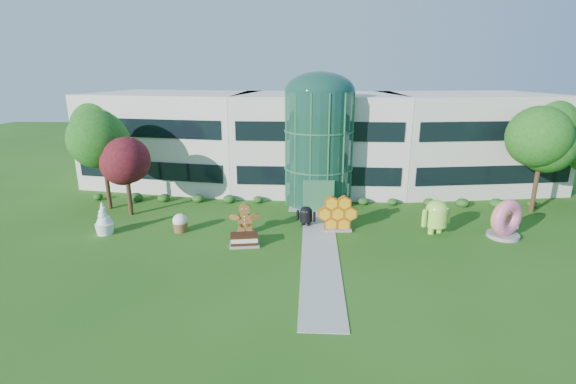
# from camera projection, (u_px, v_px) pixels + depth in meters

# --- Properties ---
(ground) EXTENTS (140.00, 140.00, 0.00)m
(ground) POSITION_uv_depth(u_px,v_px,m) (320.00, 258.00, 26.59)
(ground) COLOR #215114
(ground) RESTS_ON ground
(building) EXTENTS (46.00, 15.00, 9.30)m
(building) POSITION_uv_depth(u_px,v_px,m) (318.00, 140.00, 42.54)
(building) COLOR beige
(building) RESTS_ON ground
(atrium) EXTENTS (6.00, 6.00, 9.80)m
(atrium) POSITION_uv_depth(u_px,v_px,m) (319.00, 148.00, 36.72)
(atrium) COLOR #194738
(atrium) RESTS_ON ground
(walkway) EXTENTS (2.40, 20.00, 0.04)m
(walkway) POSITION_uv_depth(u_px,v_px,m) (320.00, 245.00, 28.50)
(walkway) COLOR #9E9E93
(walkway) RESTS_ON ground
(tree_red) EXTENTS (4.00, 4.00, 6.00)m
(tree_red) POSITION_uv_depth(u_px,v_px,m) (128.00, 180.00, 33.75)
(tree_red) COLOR #3F0C14
(tree_red) RESTS_ON ground
(trees_backdrop) EXTENTS (52.00, 8.00, 8.40)m
(trees_backdrop) POSITION_uv_depth(u_px,v_px,m) (318.00, 154.00, 37.87)
(trees_backdrop) COLOR #184F13
(trees_backdrop) RESTS_ON ground
(android_green) EXTENTS (3.09, 2.65, 2.95)m
(android_green) POSITION_uv_depth(u_px,v_px,m) (437.00, 214.00, 30.27)
(android_green) COLOR #94DC46
(android_green) RESTS_ON ground
(android_black) EXTENTS (1.81, 1.45, 1.80)m
(android_black) POSITION_uv_depth(u_px,v_px,m) (306.00, 214.00, 31.89)
(android_black) COLOR black
(android_black) RESTS_ON ground
(donut) EXTENTS (3.04, 2.52, 2.86)m
(donut) POSITION_uv_depth(u_px,v_px,m) (505.00, 218.00, 29.52)
(donut) COLOR #D3506F
(donut) RESTS_ON ground
(gingerbread) EXTENTS (2.60, 1.26, 2.31)m
(gingerbread) POSITION_uv_depth(u_px,v_px,m) (245.00, 219.00, 30.26)
(gingerbread) COLOR brown
(gingerbread) RESTS_ON ground
(ice_cream_sandwich) EXTENTS (2.15, 1.32, 0.90)m
(ice_cream_sandwich) POSITION_uv_depth(u_px,v_px,m) (244.00, 240.00, 28.27)
(ice_cream_sandwich) COLOR black
(ice_cream_sandwich) RESTS_ON ground
(honeycomb) EXTENTS (3.16, 1.35, 2.42)m
(honeycomb) POSITION_uv_depth(u_px,v_px,m) (337.00, 215.00, 30.88)
(honeycomb) COLOR #F8A118
(honeycomb) RESTS_ON ground
(froyo) EXTENTS (1.50, 1.50, 2.41)m
(froyo) POSITION_uv_depth(u_px,v_px,m) (104.00, 218.00, 30.20)
(froyo) COLOR white
(froyo) RESTS_ON ground
(cupcake) EXTENTS (1.18, 1.18, 1.40)m
(cupcake) POSITION_uv_depth(u_px,v_px,m) (180.00, 223.00, 30.74)
(cupcake) COLOR white
(cupcake) RESTS_ON ground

